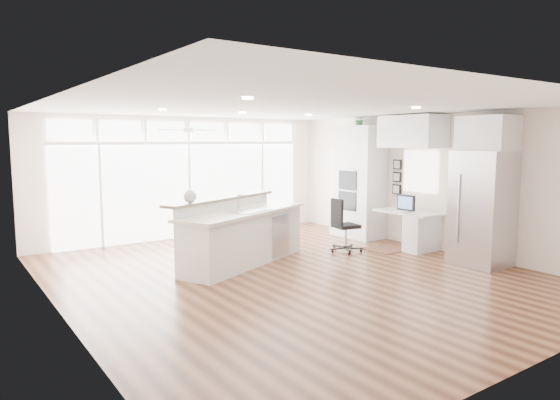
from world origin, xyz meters
TOP-DOWN VIEW (x-y plane):
  - floor at (0.00, 0.00)m, footprint 7.00×8.00m
  - ceiling at (0.00, 0.00)m, footprint 7.00×8.00m
  - wall_back at (0.00, 4.00)m, footprint 7.00×0.04m
  - wall_front at (0.00, -4.00)m, footprint 7.00×0.04m
  - wall_left at (-3.50, 0.00)m, footprint 0.04×8.00m
  - wall_right at (3.50, 0.00)m, footprint 0.04×8.00m
  - glass_wall at (0.00, 3.94)m, footprint 5.80×0.06m
  - transom_row at (0.00, 3.94)m, footprint 5.90×0.06m
  - desk_window at (3.46, 0.30)m, footprint 0.04×0.85m
  - ceiling_fan at (-0.50, 2.80)m, footprint 1.16×1.16m
  - recessed_lights at (0.00, 0.20)m, footprint 3.40×3.00m
  - oven_cabinet at (3.17, 1.80)m, footprint 0.64×1.20m
  - desk_nook at (3.13, 0.30)m, footprint 0.72×1.30m
  - upper_cabinets at (3.17, 0.30)m, footprint 0.64×1.30m
  - refrigerator at (3.11, -1.35)m, footprint 0.76×0.90m
  - fridge_cabinet at (3.17, -1.35)m, footprint 0.64×0.90m
  - framed_photos at (3.46, 0.92)m, footprint 0.06×0.22m
  - kitchen_island at (-0.26, 1.10)m, footprint 3.12×2.20m
  - rug at (2.79, 0.48)m, footprint 1.02×0.77m
  - office_chair at (1.88, 0.78)m, footprint 0.63×0.59m
  - fishbowl at (-1.29, 1.08)m, footprint 0.28×0.28m
  - monitor at (3.05, 0.30)m, footprint 0.08×0.43m
  - keyboard at (2.88, 0.30)m, footprint 0.13×0.30m
  - potted_plant at (3.17, 1.80)m, footprint 0.32×0.34m

SIDE VIEW (x-z plane):
  - floor at x=0.00m, z-range -0.02..0.00m
  - rug at x=2.79m, z-range 0.00..0.01m
  - desk_nook at x=3.13m, z-range 0.00..0.76m
  - office_chair at x=1.88m, z-range 0.00..1.04m
  - kitchen_island at x=-0.26m, z-range 0.00..1.16m
  - keyboard at x=2.88m, z-range 0.76..0.77m
  - monitor at x=3.05m, z-range 0.76..1.11m
  - refrigerator at x=3.11m, z-range 0.00..2.00m
  - glass_wall at x=0.00m, z-range 0.01..2.09m
  - oven_cabinet at x=3.17m, z-range 0.00..2.50m
  - fishbowl at x=-1.29m, z-range 1.16..1.38m
  - wall_back at x=0.00m, z-range 0.00..2.70m
  - wall_front at x=0.00m, z-range 0.00..2.70m
  - wall_left at x=-3.50m, z-range 0.00..2.70m
  - wall_right at x=3.50m, z-range 0.00..2.70m
  - framed_photos at x=3.46m, z-range 1.00..1.80m
  - desk_window at x=3.46m, z-range 1.12..1.98m
  - fridge_cabinet at x=3.17m, z-range 2.00..2.60m
  - upper_cabinets at x=3.17m, z-range 2.03..2.67m
  - transom_row at x=0.00m, z-range 2.18..2.58m
  - ceiling_fan at x=-0.50m, z-range 2.32..2.64m
  - potted_plant at x=3.17m, z-range 2.50..2.74m
  - recessed_lights at x=0.00m, z-range 2.67..2.69m
  - ceiling at x=0.00m, z-range 2.69..2.71m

